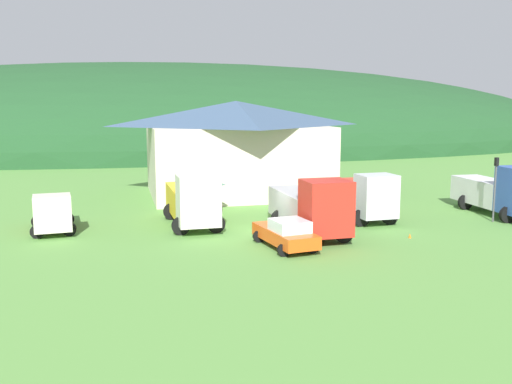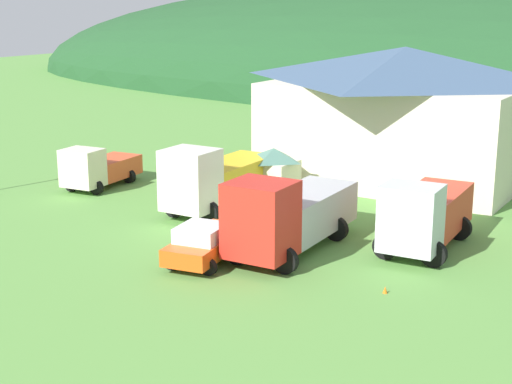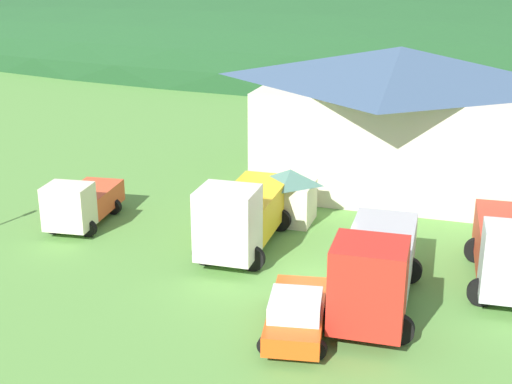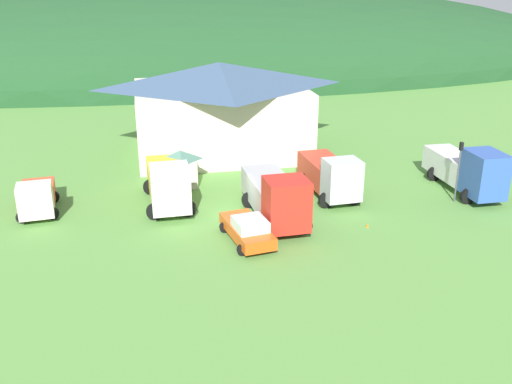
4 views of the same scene
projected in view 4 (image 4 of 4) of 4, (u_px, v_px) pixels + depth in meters
ground_plane at (233, 216)px, 37.21m from camera, size 200.00×200.00×0.00m
forested_hill_backdrop at (171, 68)px, 98.08m from camera, size 157.24×60.00×28.09m
depot_building at (220, 107)px, 49.51m from camera, size 15.51×12.30×7.91m
play_shed_cream at (181, 167)px, 42.17m from camera, size 2.45×2.39×2.75m
light_truck_cream at (37, 197)px, 37.11m from camera, size 2.92×5.37×2.51m
heavy_rig_striped at (168, 182)px, 38.27m from camera, size 3.37×7.81×3.56m
crane_truck_red at (276, 196)px, 35.81m from camera, size 3.49×8.21×3.61m
tow_truck_silver at (330, 174)px, 40.02m from camera, size 3.38×6.93×3.31m
box_truck_blue at (468, 170)px, 40.55m from camera, size 3.04×8.16×3.64m
service_pickup_orange at (248, 229)px, 33.24m from camera, size 2.86×5.08×1.66m
traffic_light_east at (459, 166)px, 38.67m from camera, size 0.20×0.32×4.28m
traffic_cone_near_pickup at (367, 227)px, 35.50m from camera, size 0.36×0.36×0.54m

